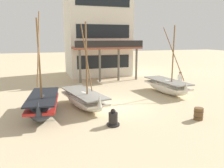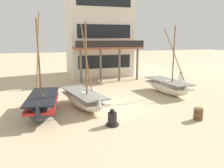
% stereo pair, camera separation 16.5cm
% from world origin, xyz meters
% --- Properties ---
extents(ground_plane, '(120.00, 120.00, 0.00)m').
position_xyz_m(ground_plane, '(0.00, 0.00, 0.00)').
color(ground_plane, '#CCB78E').
extents(fishing_boat_near_left, '(2.23, 4.80, 6.20)m').
position_xyz_m(fishing_boat_near_left, '(-4.78, -0.14, 0.68)').
color(fishing_boat_near_left, '#2D333D').
rests_on(fishing_boat_near_left, ground).
extents(fishing_boat_centre_large, '(2.10, 4.91, 5.60)m').
position_xyz_m(fishing_boat_centre_large, '(5.35, 2.27, 0.63)').
color(fishing_boat_centre_large, silver).
rests_on(fishing_boat_centre_large, ground).
extents(fishing_boat_far_right, '(2.57, 4.99, 5.61)m').
position_xyz_m(fishing_boat_far_right, '(-2.15, 0.54, 0.60)').
color(fishing_boat_far_right, silver).
rests_on(fishing_boat_far_right, ground).
extents(fisherman_by_hull, '(0.40, 0.30, 1.68)m').
position_xyz_m(fisherman_by_hull, '(6.90, 2.70, 0.83)').
color(fisherman_by_hull, '#33333D').
rests_on(fisherman_by_hull, ground).
extents(capstan_winch, '(0.71, 0.71, 0.94)m').
position_xyz_m(capstan_winch, '(-1.29, -3.07, 0.37)').
color(capstan_winch, black).
rests_on(capstan_winch, ground).
extents(wooden_barrel, '(0.56, 0.56, 0.70)m').
position_xyz_m(wooden_barrel, '(3.67, -3.79, 0.35)').
color(wooden_barrel, brown).
rests_on(wooden_barrel, ground).
extents(harbor_building_main, '(7.73, 8.76, 10.66)m').
position_xyz_m(harbor_building_main, '(2.35, 14.13, 5.32)').
color(harbor_building_main, silver).
rests_on(harbor_building_main, ground).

